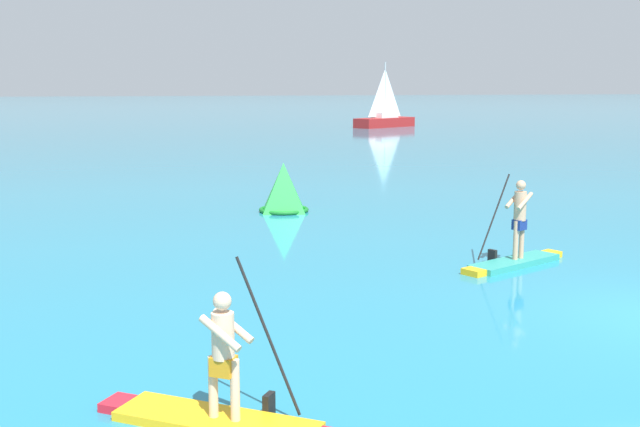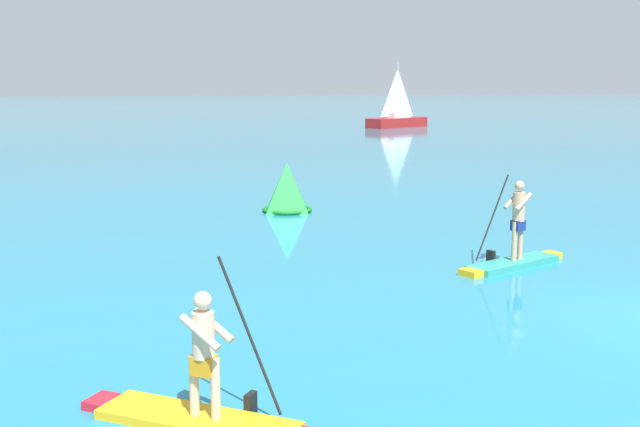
% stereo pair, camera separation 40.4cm
% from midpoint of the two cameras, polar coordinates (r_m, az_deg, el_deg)
% --- Properties ---
extents(paddleboarder_near_left, '(2.74, 2.09, 1.94)m').
position_cam_midpoint_polar(paddleboarder_near_left, '(9.33, -7.30, -13.20)').
color(paddleboarder_near_left, yellow).
rests_on(paddleboarder_near_left, ground).
extents(paddleboarder_mid_center, '(2.88, 1.71, 1.94)m').
position_cam_midpoint_polar(paddleboarder_mid_center, '(17.39, 14.51, -2.52)').
color(paddleboarder_mid_center, teal).
rests_on(paddleboarder_mid_center, ground).
extents(race_marker_buoy, '(1.77, 1.77, 1.49)m').
position_cam_midpoint_polar(race_marker_buoy, '(23.96, -1.92, 1.74)').
color(race_marker_buoy, green).
rests_on(race_marker_buoy, ground).
extents(sailboat_right_horizon, '(6.23, 4.80, 5.62)m').
position_cam_midpoint_polar(sailboat_right_horizon, '(69.81, 5.76, 6.82)').
color(sailboat_right_horizon, '#A51E1E').
rests_on(sailboat_right_horizon, ground).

